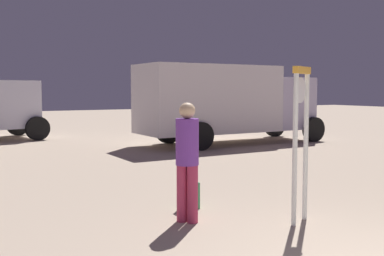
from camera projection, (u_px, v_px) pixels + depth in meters
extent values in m
cylinder|color=white|center=(295.00, 150.00, 6.43)|extent=(0.07, 0.07, 2.13)
cylinder|color=white|center=(306.00, 147.00, 6.75)|extent=(0.07, 0.07, 2.13)
cube|color=#FFB439|center=(302.00, 70.00, 6.50)|extent=(0.47, 0.28, 0.10)
cylinder|color=silver|center=(300.00, 90.00, 6.54)|extent=(0.34, 0.19, 0.36)
cube|color=black|center=(298.00, 90.00, 6.55)|extent=(0.08, 0.04, 0.07)
cube|color=black|center=(298.00, 90.00, 6.55)|extent=(0.13, 0.07, 0.04)
cylinder|color=#B53254|center=(193.00, 194.00, 6.61)|extent=(0.16, 0.16, 0.84)
cylinder|color=#B53254|center=(182.00, 193.00, 6.68)|extent=(0.16, 0.16, 0.84)
cylinder|color=purple|center=(187.00, 142.00, 6.58)|extent=(0.33, 0.33, 0.66)
sphere|color=beige|center=(187.00, 111.00, 6.54)|extent=(0.23, 0.23, 0.23)
cube|color=#3F9A5D|center=(189.00, 196.00, 7.38)|extent=(0.31, 0.14, 0.43)
cube|color=#438B68|center=(187.00, 199.00, 7.47)|extent=(0.22, 0.04, 0.19)
cube|color=silver|center=(209.00, 99.00, 15.90)|extent=(4.91, 2.28, 2.29)
cube|color=#BCB2D1|center=(282.00, 103.00, 17.57)|extent=(1.70, 2.07, 1.91)
cube|color=black|center=(298.00, 93.00, 17.96)|extent=(0.08, 1.71, 0.84)
cylinder|color=black|center=(314.00, 129.00, 17.02)|extent=(0.91, 0.28, 0.90)
cylinder|color=black|center=(275.00, 125.00, 18.89)|extent=(0.91, 0.28, 0.90)
cylinder|color=black|center=(200.00, 136.00, 14.55)|extent=(0.91, 0.28, 0.90)
cylinder|color=black|center=(168.00, 131.00, 16.42)|extent=(0.91, 0.28, 0.90)
cube|color=silver|center=(10.00, 104.00, 17.93)|extent=(2.02, 2.48, 1.80)
cube|color=black|center=(32.00, 95.00, 18.42)|extent=(0.33, 1.87, 0.79)
cylinder|color=black|center=(38.00, 128.00, 17.44)|extent=(0.93, 0.39, 0.90)
cylinder|color=black|center=(18.00, 125.00, 19.33)|extent=(0.93, 0.39, 0.90)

